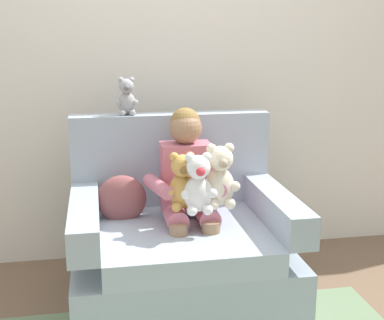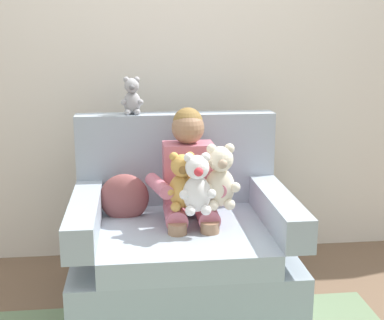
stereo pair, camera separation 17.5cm
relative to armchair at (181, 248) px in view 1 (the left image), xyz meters
The scene contains 9 objects.
ground_plane 0.31m from the armchair, 90.00° to the right, with size 8.00×8.00×0.00m, color brown.
back_wall 1.23m from the armchair, 90.00° to the left, with size 6.00×0.10×2.60m, color silver.
armchair is the anchor object (origin of this frame).
seated_child 0.36m from the armchair, 29.86° to the left, with size 0.45×0.39×0.82m.
plush_white 0.43m from the armchair, 71.10° to the right, with size 0.18×0.14×0.30m.
plush_honey 0.40m from the armchair, 93.20° to the right, with size 0.17×0.14×0.29m.
plush_cream 0.45m from the armchair, 30.51° to the right, with size 0.19×0.16×0.32m.
plush_grey_on_backrest 0.86m from the armchair, 126.25° to the left, with size 0.12×0.10×0.21m.
throw_pillow 0.40m from the armchair, 157.46° to the left, with size 0.26×0.12×0.26m, color #8C4C4C.
Camera 1 is at (-0.41, -2.52, 1.42)m, focal length 49.81 mm.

